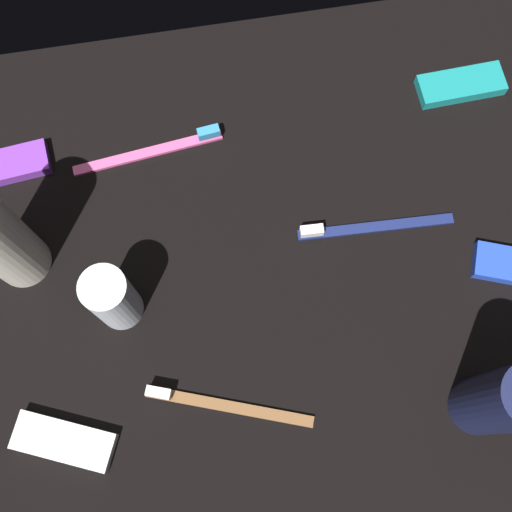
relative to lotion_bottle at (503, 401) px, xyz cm
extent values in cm
cube|color=black|center=(-20.42, 19.37, -8.66)|extent=(84.00, 64.00, 1.20)
cylinder|color=#181E42|center=(0.00, 0.00, -0.22)|extent=(5.95, 5.95, 15.68)
cylinder|color=silver|center=(-35.90, 16.67, -3.02)|extent=(4.82, 4.82, 10.08)
cube|color=navy|center=(-6.19, 21.36, -7.61)|extent=(18.04, 2.03, 0.90)
cube|color=white|center=(-13.69, 21.70, -6.56)|extent=(2.65, 1.22, 1.20)
cube|color=#E55999|center=(-30.83, 34.89, -7.61)|extent=(18.02, 3.19, 0.90)
cube|color=#338CCC|center=(-23.38, 35.72, -6.56)|extent=(2.71, 1.38, 1.20)
cube|color=brown|center=(-25.77, 4.23, -7.61)|extent=(17.35, 7.20, 0.90)
cube|color=white|center=(-32.83, 6.76, -6.56)|extent=(2.82, 1.91, 1.20)
cube|color=teal|center=(7.83, 37.39, -7.31)|extent=(10.55, 4.40, 1.50)
cube|color=white|center=(-43.20, 3.53, -7.31)|extent=(11.13, 7.79, 1.50)
cube|color=purple|center=(-47.60, 35.61, -7.31)|extent=(10.75, 5.04, 1.50)
camera|label=1|loc=(-23.69, -0.38, 62.57)|focal=45.62mm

